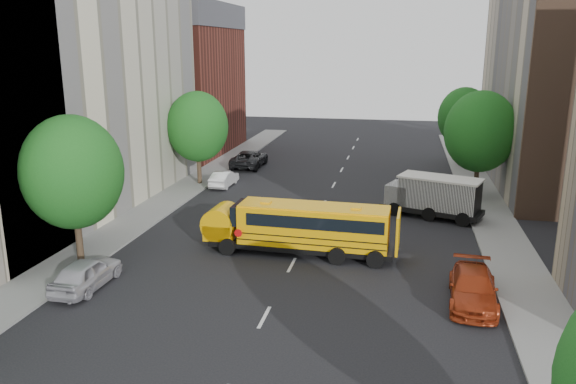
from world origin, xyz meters
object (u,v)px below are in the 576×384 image
(school_bus, at_px, (300,225))
(parked_car_1, at_px, (224,179))
(street_tree_1, at_px, (72,172))
(parked_car_0, at_px, (86,273))
(safari_truck, at_px, (433,196))
(street_tree_4, at_px, (480,132))
(parked_car_4, at_px, (452,186))
(street_tree_2, at_px, (198,127))
(parked_car_2, at_px, (249,159))
(street_tree_5, at_px, (464,117))
(parked_car_3, at_px, (473,288))

(school_bus, distance_m, parked_car_1, 16.50)
(street_tree_1, xyz_separation_m, parked_car_0, (2.00, -2.76, -4.21))
(safari_truck, height_order, parked_car_1, safari_truck)
(street_tree_4, relative_size, parked_car_4, 2.09)
(street_tree_1, distance_m, street_tree_4, 28.43)
(street_tree_2, bearing_deg, street_tree_1, -90.00)
(street_tree_1, distance_m, parked_car_0, 5.42)
(street_tree_2, relative_size, parked_car_0, 1.76)
(street_tree_1, bearing_deg, safari_truck, 33.58)
(parked_car_1, height_order, parked_car_2, parked_car_2)
(street_tree_5, distance_m, parked_car_0, 38.59)
(parked_car_1, xyz_separation_m, parked_car_4, (18.11, 0.91, 0.02))
(school_bus, distance_m, parked_car_4, 17.47)
(parked_car_0, xyz_separation_m, parked_car_2, (0.20, 28.37, 0.05))
(street_tree_1, xyz_separation_m, street_tree_4, (22.00, 18.00, 0.12))
(street_tree_4, distance_m, parked_car_1, 20.29)
(street_tree_5, relative_size, school_bus, 0.73)
(street_tree_5, bearing_deg, parked_car_3, -94.09)
(street_tree_4, distance_m, parked_car_4, 4.77)
(street_tree_1, xyz_separation_m, parked_car_3, (19.80, -0.79, -4.23))
(street_tree_4, bearing_deg, parked_car_2, 158.98)
(street_tree_4, height_order, parked_car_1, street_tree_4)
(parked_car_2, xyz_separation_m, parked_car_4, (18.11, -6.94, -0.13))
(school_bus, bearing_deg, safari_truck, 50.26)
(safari_truck, bearing_deg, parked_car_4, 94.41)
(street_tree_5, xyz_separation_m, parked_car_3, (-2.20, -30.79, -3.98))
(street_tree_5, height_order, parked_car_1, street_tree_5)
(street_tree_5, bearing_deg, street_tree_2, -151.39)
(safari_truck, xyz_separation_m, parked_car_0, (-16.58, -15.10, -0.74))
(parked_car_3, bearing_deg, school_bus, 155.69)
(street_tree_1, relative_size, parked_car_1, 2.02)
(safari_truck, bearing_deg, street_tree_1, -126.71)
(safari_truck, distance_m, parked_car_3, 13.21)
(street_tree_1, distance_m, safari_truck, 22.57)
(school_bus, bearing_deg, street_tree_4, 54.13)
(parked_car_1, bearing_deg, street_tree_2, -5.01)
(parked_car_0, relative_size, parked_car_2, 0.77)
(street_tree_2, relative_size, parked_car_4, 1.99)
(street_tree_1, height_order, parked_car_2, street_tree_1)
(street_tree_1, distance_m, parked_car_2, 26.04)
(street_tree_2, relative_size, street_tree_5, 1.03)
(street_tree_1, relative_size, safari_truck, 1.14)
(school_bus, height_order, safari_truck, school_bus)
(parked_car_1, bearing_deg, parked_car_4, -175.89)
(parked_car_0, distance_m, parked_car_3, 17.91)
(parked_car_2, bearing_deg, parked_car_4, 159.10)
(street_tree_4, distance_m, street_tree_5, 12.01)
(street_tree_2, distance_m, parked_car_0, 21.26)
(street_tree_4, distance_m, safari_truck, 7.53)
(safari_truck, bearing_deg, school_bus, -111.90)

